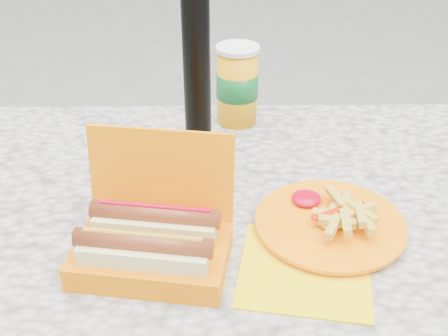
{
  "coord_description": "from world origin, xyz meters",
  "views": [
    {
      "loc": [
        0.04,
        -0.8,
        1.32
      ],
      "look_at": [
        0.05,
        0.04,
        0.8
      ],
      "focal_mm": 45.0,
      "sensor_mm": 36.0,
      "label": 1
    }
  ],
  "objects": [
    {
      "name": "picnic_table",
      "position": [
        0.0,
        0.0,
        0.64
      ],
      "size": [
        1.2,
        0.8,
        0.75
      ],
      "color": "beige",
      "rests_on": "ground"
    },
    {
      "name": "soda_cup",
      "position": [
        0.08,
        0.32,
        0.84
      ],
      "size": [
        0.09,
        0.09,
        0.17
      ],
      "rotation": [
        0.0,
        0.0,
        -0.01
      ],
      "color": "#FFA309",
      "rests_on": "picnic_table"
    },
    {
      "name": "fries_plate",
      "position": [
        0.21,
        -0.08,
        0.76
      ],
      "size": [
        0.29,
        0.33,
        0.05
      ],
      "rotation": [
        0.0,
        0.0,
        -0.21
      ],
      "color": "#FBDA00",
      "rests_on": "picnic_table"
    },
    {
      "name": "hotdog_box",
      "position": [
        -0.06,
        -0.15,
        0.79
      ],
      "size": [
        0.25,
        0.2,
        0.18
      ],
      "rotation": [
        0.0,
        0.0,
        -0.16
      ],
      "color": "#FF7E00",
      "rests_on": "picnic_table"
    }
  ]
}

